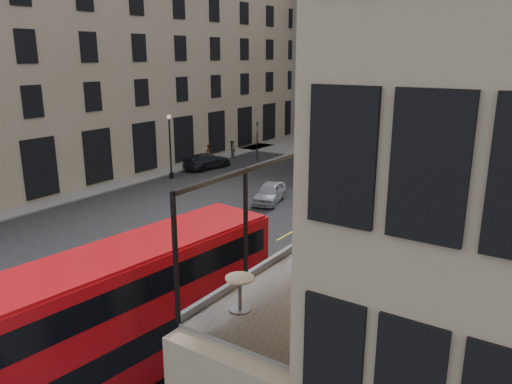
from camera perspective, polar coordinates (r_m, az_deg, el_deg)
The scene contains 30 objects.
ground at distance 19.48m, azimuth -9.26°, elevation -15.97°, with size 140.00×140.00×0.00m, color black.
host_building_main at distance 12.27m, azimuth 25.39°, elevation 3.10°, with size 7.26×11.40×15.10m.
host_frontage at distance 15.18m, azimuth 9.41°, elevation -15.91°, with size 3.00×11.00×4.50m, color tan.
cafe_floor at distance 14.12m, azimuth 9.82°, elevation -7.91°, with size 3.00×10.00×0.10m, color slate.
building_left at distance 50.10m, azimuth -17.27°, elevation 16.29°, with size 14.60×50.60×22.00m.
gateway at distance 62.19m, azimuth 18.91°, elevation 14.02°, with size 35.00×10.60×18.00m.
pavement_far at distance 53.90m, azimuth 14.17°, elevation 4.27°, with size 40.00×12.00×0.12m, color slate.
pavement_left at distance 42.48m, azimuth -20.12°, elevation 0.85°, with size 8.00×48.00×0.12m, color slate.
traffic_light_near at distance 28.13m, azimuth 5.79°, elevation -0.44°, with size 0.16×0.20×3.80m.
traffic_light_far at distance 48.60m, azimuth 0.13°, elevation 6.40°, with size 0.16×0.20×3.80m.
street_lamp_a at distance 42.13m, azimuth -9.76°, elevation 4.72°, with size 0.36×0.36×5.33m.
street_lamp_b at distance 49.80m, azimuth 12.76°, elevation 6.20°, with size 0.36×0.36×5.33m.
bus_near at distance 16.35m, azimuth -14.88°, elevation -12.81°, with size 3.71×11.34×4.44m.
bus_far at distance 47.69m, azimuth 9.61°, elevation 5.95°, with size 3.81×10.83×4.23m.
car_a at distance 35.11m, azimuth 1.57°, elevation -0.06°, with size 1.64×4.09×1.39m, color #93949B.
car_b at distance 46.93m, azimuth 12.69°, elevation 3.68°, with size 1.70×4.89×1.61m, color #A12709.
car_c at distance 45.77m, azimuth -5.61°, elevation 3.56°, with size 1.97×4.83×1.40m, color black.
bicycle at distance 30.45m, azimuth -1.96°, elevation -2.92°, with size 0.65×1.88×0.99m, color gray.
cyclist at distance 35.26m, azimuth 12.93°, elevation -0.08°, with size 0.64×0.42×1.77m, color #BEF71A.
pedestrian_a at distance 50.25m, azimuth -2.75°, elevation 4.87°, with size 0.84×0.65×1.73m, color gray.
pedestrian_b at distance 56.02m, azimuth 12.78°, elevation 5.51°, with size 0.99×0.57×1.53m, color gray.
pedestrian_c at distance 49.00m, azimuth 15.46°, elevation 4.19°, with size 1.15×0.48×1.96m, color gray.
pedestrian_e at distance 48.20m, azimuth -5.47°, elevation 4.38°, with size 0.64×0.42×1.75m, color gray.
cafe_table_near at distance 11.17m, azimuth -1.87°, elevation -10.96°, with size 0.64×0.64×0.80m.
cafe_table_mid at distance 14.01m, azimuth 6.74°, elevation -5.73°, with size 0.56×0.56×0.70m.
cafe_table_far at distance 17.48m, azimuth 13.32°, elevation -1.34°, with size 0.69×0.69×0.86m.
cafe_chair_a at distance 10.71m, azimuth 7.50°, elevation -14.02°, with size 0.49×0.49×0.84m.
cafe_chair_b at distance 13.64m, azimuth 12.66°, elevation -7.62°, with size 0.44×0.44×0.78m.
cafe_chair_c at distance 13.33m, azimuth 12.81°, elevation -8.05°, with size 0.53×0.53×0.88m.
cafe_chair_d at distance 16.26m, azimuth 17.74°, elevation -4.11°, with size 0.49×0.49×0.85m.
Camera 1 is at (11.63, -11.93, 10.10)m, focal length 35.00 mm.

